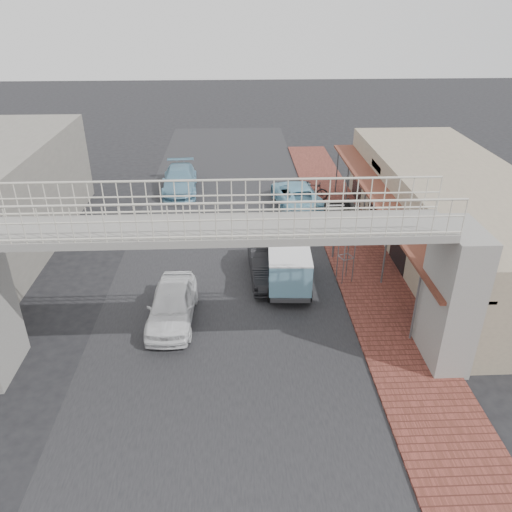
{
  "coord_description": "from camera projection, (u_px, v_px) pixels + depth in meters",
  "views": [
    {
      "loc": [
        0.55,
        -17.61,
        11.4
      ],
      "look_at": [
        1.36,
        0.52,
        1.8
      ],
      "focal_mm": 35.0,
      "sensor_mm": 36.0,
      "label": 1
    }
  ],
  "objects": [
    {
      "name": "angkot_curb",
      "position": [
        296.0,
        195.0,
        29.76
      ],
      "size": [
        3.01,
        5.44,
        1.44
      ],
      "primitive_type": "imported",
      "rotation": [
        0.0,
        0.0,
        3.27
      ],
      "color": "#7AB9D5",
      "rests_on": "ground"
    },
    {
      "name": "shophouse_row",
      "position": [
        453.0,
        214.0,
        23.88
      ],
      "size": [
        7.2,
        18.0,
        4.0
      ],
      "color": "gray",
      "rests_on": "ground"
    },
    {
      "name": "angkot_van",
      "position": [
        289.0,
        261.0,
        21.38
      ],
      "size": [
        2.0,
        4.03,
        1.93
      ],
      "rotation": [
        0.0,
        0.0,
        -0.05
      ],
      "color": "black",
      "rests_on": "ground"
    },
    {
      "name": "white_hatchback",
      "position": [
        172.0,
        304.0,
        19.27
      ],
      "size": [
        1.84,
        4.32,
        1.46
      ],
      "primitive_type": "imported",
      "rotation": [
        0.0,
        0.0,
        -0.03
      ],
      "color": "white",
      "rests_on": "ground"
    },
    {
      "name": "motorcycle_far",
      "position": [
        313.0,
        191.0,
        30.53
      ],
      "size": [
        1.98,
        1.01,
        1.14
      ],
      "primitive_type": "imported",
      "rotation": [
        0.0,
        0.0,
        1.31
      ],
      "color": "black",
      "rests_on": "sidewalk"
    },
    {
      "name": "sidewalk",
      "position": [
        361.0,
        262.0,
        23.74
      ],
      "size": [
        3.0,
        40.0,
        0.1
      ],
      "primitive_type": "cube",
      "color": "brown",
      "rests_on": "ground"
    },
    {
      "name": "arrow_sign",
      "position": [
        352.0,
        211.0,
        22.98
      ],
      "size": [
        1.72,
        1.08,
        2.99
      ],
      "rotation": [
        0.0,
        0.0,
        -0.0
      ],
      "color": "#59595B",
      "rests_on": "sidewalk"
    },
    {
      "name": "motorcycle_near",
      "position": [
        323.0,
        217.0,
        27.15
      ],
      "size": [
        2.04,
        1.25,
        1.01
      ],
      "primitive_type": "imported",
      "rotation": [
        0.0,
        0.0,
        1.89
      ],
      "color": "black",
      "rests_on": "sidewalk"
    },
    {
      "name": "building_far_left",
      "position": [
        1.0,
        197.0,
        24.56
      ],
      "size": [
        5.0,
        14.0,
        5.0
      ],
      "primitive_type": "cube",
      "color": "gray",
      "rests_on": "ground"
    },
    {
      "name": "ground",
      "position": [
        224.0,
        300.0,
        20.86
      ],
      "size": [
        120.0,
        120.0,
        0.0
      ],
      "primitive_type": "plane",
      "color": "black",
      "rests_on": "ground"
    },
    {
      "name": "footbridge",
      "position": [
        220.0,
        285.0,
        15.84
      ],
      "size": [
        16.4,
        2.4,
        6.34
      ],
      "color": "gray",
      "rests_on": "ground"
    },
    {
      "name": "street_clock",
      "position": [
        348.0,
        233.0,
        21.08
      ],
      "size": [
        0.72,
        0.68,
        2.8
      ],
      "rotation": [
        0.0,
        0.0,
        0.34
      ],
      "color": "#59595B",
      "rests_on": "sidewalk"
    },
    {
      "name": "road_strip",
      "position": [
        224.0,
        300.0,
        20.85
      ],
      "size": [
        10.0,
        60.0,
        0.01
      ],
      "primitive_type": "cube",
      "color": "black",
      "rests_on": "ground"
    },
    {
      "name": "dark_sedan",
      "position": [
        267.0,
        263.0,
        22.28
      ],
      "size": [
        1.69,
        4.41,
        1.43
      ],
      "primitive_type": "imported",
      "rotation": [
        0.0,
        0.0,
        0.04
      ],
      "color": "black",
      "rests_on": "ground"
    },
    {
      "name": "angkot_far",
      "position": [
        180.0,
        180.0,
        32.0
      ],
      "size": [
        2.39,
        5.3,
        1.51
      ],
      "primitive_type": "imported",
      "rotation": [
        0.0,
        0.0,
        0.05
      ],
      "color": "#6A9CB8",
      "rests_on": "ground"
    }
  ]
}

